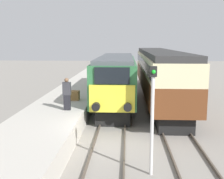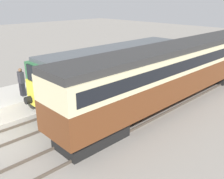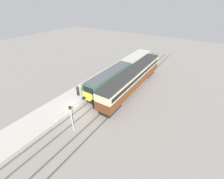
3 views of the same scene
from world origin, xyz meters
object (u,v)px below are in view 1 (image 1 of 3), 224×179
(luggage_crate, at_px, (74,95))
(passenger_carriage, at_px, (158,70))
(person_on_platform, at_px, (67,94))
(signal_post, at_px, (152,112))
(locomotive, at_px, (116,79))

(luggage_crate, bearing_deg, passenger_carriage, 42.84)
(person_on_platform, relative_size, signal_post, 0.45)
(locomotive, xyz_separation_m, signal_post, (1.70, -11.19, 0.28))
(person_on_platform, bearing_deg, passenger_carriage, 54.73)
(passenger_carriage, bearing_deg, locomotive, -142.85)
(signal_post, height_order, luggage_crate, signal_post)
(person_on_platform, bearing_deg, signal_post, -52.19)
(luggage_crate, bearing_deg, signal_post, -61.93)
(locomotive, relative_size, person_on_platform, 6.92)
(signal_post, bearing_deg, locomotive, 98.64)
(signal_post, bearing_deg, passenger_carriage, 82.96)
(passenger_carriage, bearing_deg, luggage_crate, -137.16)
(locomotive, bearing_deg, passenger_carriage, 37.15)
(passenger_carriage, xyz_separation_m, person_on_platform, (-5.91, -8.35, -0.55))
(locomotive, bearing_deg, luggage_crate, -131.14)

